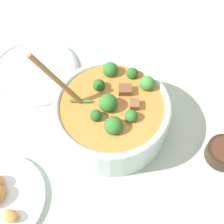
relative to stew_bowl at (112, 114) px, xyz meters
The scene contains 4 objects.
ground_plane 0.06m from the stew_bowl, 42.18° to the left, with size 4.00×4.00×0.00m, color #ADBCAD.
stew_bowl is the anchor object (origin of this frame).
condiment_bowl 0.28m from the stew_bowl, 130.64° to the left, with size 0.08×0.08×0.04m.
empty_plate 0.30m from the stew_bowl, 70.51° to the right, with size 0.26×0.26×0.02m.
Camera 1 is at (0.19, 0.30, 0.62)m, focal length 45.00 mm.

